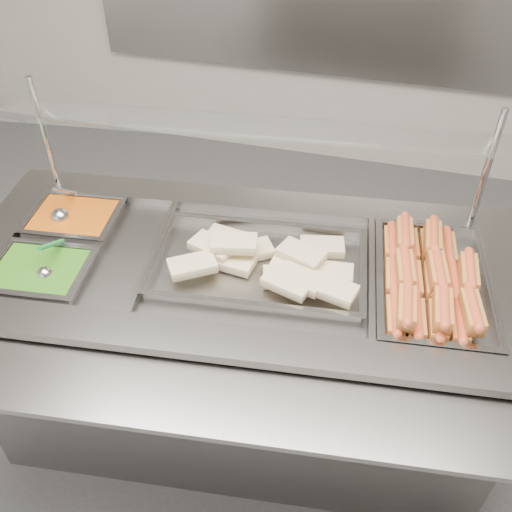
% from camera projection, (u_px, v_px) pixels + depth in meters
% --- Properties ---
extents(ground, '(6.00, 6.00, 0.00)m').
position_uv_depth(ground, '(221.00, 502.00, 2.09)').
color(ground, '#4F4E51').
rests_on(ground, ground).
extents(steam_counter, '(1.88, 0.99, 0.86)m').
position_uv_depth(steam_counter, '(243.00, 347.00, 2.10)').
color(steam_counter, slate).
rests_on(steam_counter, ground).
extents(tray_rail, '(1.74, 0.54, 0.05)m').
position_uv_depth(tray_rail, '(210.00, 397.00, 1.48)').
color(tray_rail, gray).
rests_on(tray_rail, steam_counter).
extents(sneeze_guard, '(1.60, 0.45, 0.42)m').
position_uv_depth(sneeze_guard, '(251.00, 129.00, 1.74)').
color(sneeze_guard, '#B9BABE').
rests_on(sneeze_guard, steam_counter).
extents(pan_hotdogs, '(0.38, 0.56, 0.10)m').
position_uv_depth(pan_hotdogs, '(431.00, 288.00, 1.77)').
color(pan_hotdogs, gray).
rests_on(pan_hotdogs, steam_counter).
extents(pan_wraps, '(0.69, 0.45, 0.07)m').
position_uv_depth(pan_wraps, '(259.00, 267.00, 1.82)').
color(pan_wraps, gray).
rests_on(pan_wraps, steam_counter).
extents(pan_beans, '(0.31, 0.26, 0.10)m').
position_uv_depth(pan_beans, '(76.00, 224.00, 2.01)').
color(pan_beans, gray).
rests_on(pan_beans, steam_counter).
extents(pan_peas, '(0.31, 0.26, 0.10)m').
position_uv_depth(pan_peas, '(42.00, 278.00, 1.80)').
color(pan_peas, gray).
rests_on(pan_peas, steam_counter).
extents(hotdogs_in_buns, '(0.31, 0.51, 0.11)m').
position_uv_depth(hotdogs_in_buns, '(427.00, 278.00, 1.73)').
color(hotdogs_in_buns, '#A95E23').
rests_on(hotdogs_in_buns, pan_hotdogs).
extents(tortilla_wraps, '(0.59, 0.36, 0.09)m').
position_uv_depth(tortilla_wraps, '(273.00, 262.00, 1.79)').
color(tortilla_wraps, beige).
rests_on(tortilla_wraps, pan_wraps).
extents(ladle, '(0.07, 0.18, 0.15)m').
position_uv_depth(ladle, '(61.00, 216.00, 1.97)').
color(ladle, '#B9BABF').
rests_on(ladle, pan_beans).
extents(serving_spoon, '(0.05, 0.17, 0.13)m').
position_uv_depth(serving_spoon, '(46.00, 269.00, 1.76)').
color(serving_spoon, '#B9BABF').
rests_on(serving_spoon, pan_peas).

